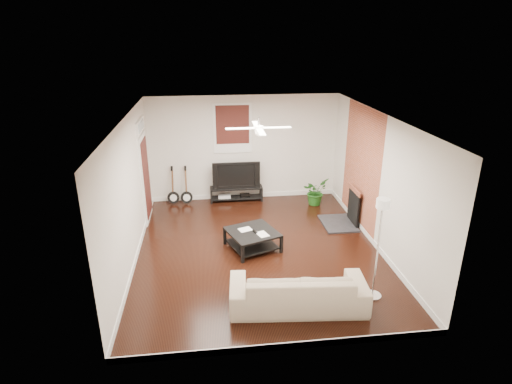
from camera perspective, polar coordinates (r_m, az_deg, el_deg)
room at (r=8.32m, az=0.33°, el=0.62°), size 5.01×6.01×2.81m
brick_accent at (r=9.84m, az=14.13°, el=3.24°), size 0.02×2.20×2.80m
fireplace at (r=10.06m, az=12.12°, el=-1.90°), size 0.80×1.10×0.92m
window_back at (r=10.98m, az=-3.22°, el=8.65°), size 1.00×0.06×1.30m
door_left at (r=10.21m, az=-14.91°, el=2.93°), size 0.08×1.00×2.50m
tv_stand at (r=11.31m, az=-2.70°, el=-0.26°), size 1.40×0.37×0.39m
tv at (r=11.14m, az=-2.75°, el=2.46°), size 1.25×0.16×0.72m
coffee_table at (r=8.87m, az=-0.49°, el=-6.53°), size 1.22×1.22×0.40m
sofa at (r=7.12m, az=5.75°, el=-13.02°), size 2.32×1.08×0.66m
floor_lamp at (r=7.29m, az=16.26°, el=-7.56°), size 0.33×0.33×1.84m
potted_plant at (r=11.13m, az=8.08°, el=0.07°), size 0.85×0.84×0.71m
guitar_left at (r=11.18m, az=-11.31°, el=0.81°), size 0.34×0.26×1.02m
guitar_right at (r=11.13m, az=-9.53°, el=0.84°), size 0.32×0.23×1.02m
ceiling_fan at (r=7.98m, az=0.35°, el=8.73°), size 1.24×1.24×0.32m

